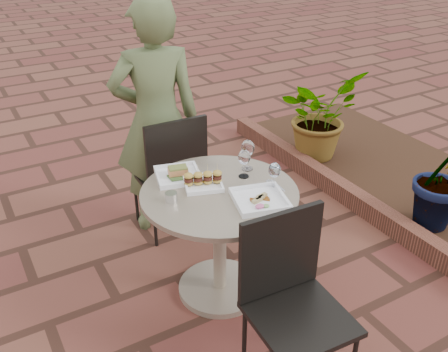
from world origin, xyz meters
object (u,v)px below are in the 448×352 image
chair_far (172,166)px  chair_near (290,290)px  diner (156,120)px  plate_tuna (260,199)px  plate_salmon (178,174)px  cafe_table (220,227)px  plate_sliders (203,180)px

chair_far → chair_near: same height
diner → plate_tuna: (0.14, -1.09, -0.10)m
diner → plate_salmon: 0.64m
cafe_table → plate_tuna: (0.13, -0.21, 0.26)m
plate_salmon → plate_sliders: size_ratio=1.15×
diner → plate_tuna: size_ratio=4.95×
chair_near → plate_salmon: 0.99m
chair_near → diner: (0.00, 1.58, 0.29)m
diner → chair_far: bearing=114.0°
cafe_table → diner: (-0.00, 0.88, 0.36)m
diner → plate_tuna: bearing=111.1°
cafe_table → chair_near: (-0.01, -0.71, 0.07)m
chair_far → plate_tuna: size_ratio=2.73×
chair_near → diner: size_ratio=0.55×
diner → plate_sliders: size_ratio=6.23×
plate_tuna → plate_salmon: bearing=119.7°
chair_far → plate_salmon: size_ratio=2.99×
cafe_table → plate_tuna: size_ratio=2.64×
diner → plate_salmon: (-0.13, -0.62, -0.09)m
diner → plate_salmon: size_ratio=5.43×
cafe_table → plate_sliders: 0.30m
cafe_table → plate_tuna: bearing=-57.2°
plate_sliders → plate_tuna: bearing=-59.4°
plate_tuna → plate_sliders: bearing=120.6°
plate_salmon → chair_far: bearing=71.1°
chair_far → diner: bearing=-78.8°
plate_salmon → plate_tuna: bearing=-60.3°
chair_near → plate_salmon: chair_near is taller
plate_salmon → chair_near: bearing=-82.7°
chair_near → cafe_table: bearing=92.5°
cafe_table → chair_far: (0.02, 0.72, 0.07)m
cafe_table → diner: diner is taller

